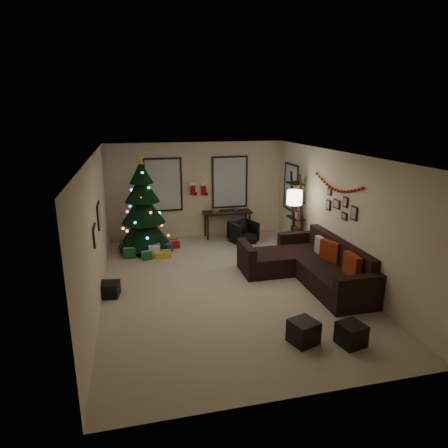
{
  "coord_description": "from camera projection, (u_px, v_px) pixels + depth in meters",
  "views": [
    {
      "loc": [
        -1.79,
        -7.33,
        3.48
      ],
      "look_at": [
        0.1,
        0.6,
        1.15
      ],
      "focal_mm": 31.37,
      "sensor_mm": 36.0,
      "label": 1
    }
  ],
  "objects": [
    {
      "name": "garland",
      "position": [
        337.0,
        185.0,
        8.3
      ],
      "size": [
        0.08,
        1.9,
        0.3
      ],
      "primitive_type": null,
      "color": "#A5140C",
      "rests_on": "wall_right"
    },
    {
      "name": "pillow_cream",
      "position": [
        321.0,
        246.0,
        8.67
      ],
      "size": [
        0.13,
        0.39,
        0.38
      ],
      "primitive_type": "cube",
      "rotation": [
        0.0,
        0.0,
        0.06
      ],
      "color": "#BEB09A",
      "rests_on": "sofa"
    },
    {
      "name": "wall_right",
      "position": [
        339.0,
        215.0,
        8.4
      ],
      "size": [
        0.0,
        7.0,
        7.0
      ],
      "primitive_type": "plane",
      "rotation": [
        1.57,
        0.0,
        -1.57
      ],
      "color": "beige",
      "rests_on": "floor"
    },
    {
      "name": "wall_front",
      "position": [
        297.0,
        302.0,
        4.57
      ],
      "size": [
        5.0,
        0.0,
        5.0
      ],
      "primitive_type": "plane",
      "rotation": [
        -1.57,
        0.0,
        0.0
      ],
      "color": "beige",
      "rests_on": "floor"
    },
    {
      "name": "desk",
      "position": [
        227.0,
        214.0,
        11.23
      ],
      "size": [
        1.39,
        0.5,
        0.75
      ],
      "color": "black",
      "rests_on": "floor"
    },
    {
      "name": "stocking_left",
      "position": [
        193.0,
        189.0,
        10.9
      ],
      "size": [
        0.2,
        0.05,
        0.36
      ],
      "color": "#990F0C",
      "rests_on": "wall_back"
    },
    {
      "name": "ceiling",
      "position": [
        226.0,
        155.0,
        7.47
      ],
      "size": [
        7.0,
        7.0,
        0.0
      ],
      "primitive_type": "plane",
      "rotation": [
        3.14,
        0.0,
        0.0
      ],
      "color": "white",
      "rests_on": "floor"
    },
    {
      "name": "sofa",
      "position": [
        310.0,
        266.0,
        8.41
      ],
      "size": [
        2.01,
        2.91,
        0.9
      ],
      "color": "black",
      "rests_on": "floor"
    },
    {
      "name": "art_abstract",
      "position": [
        95.0,
        235.0,
        6.85
      ],
      "size": [
        0.04,
        0.45,
        0.35
      ],
      "color": "black",
      "rests_on": "wall_left"
    },
    {
      "name": "pillow_red_b",
      "position": [
        330.0,
        252.0,
        8.29
      ],
      "size": [
        0.3,
        0.47,
        0.46
      ],
      "primitive_type": "cube",
      "rotation": [
        0.0,
        0.0,
        0.41
      ],
      "color": "maroon",
      "rests_on": "sofa"
    },
    {
      "name": "window_back_right",
      "position": [
        230.0,
        182.0,
        11.24
      ],
      "size": [
        1.05,
        0.06,
        1.5
      ],
      "color": "#728CB2",
      "rests_on": "wall_back"
    },
    {
      "name": "ottoman_near",
      "position": [
        303.0,
        332.0,
        6.09
      ],
      "size": [
        0.49,
        0.49,
        0.37
      ],
      "primitive_type": "cube",
      "rotation": [
        0.0,
        0.0,
        0.31
      ],
      "color": "black",
      "rests_on": "floor"
    },
    {
      "name": "bookshelf",
      "position": [
        296.0,
        213.0,
        10.1
      ],
      "size": [
        0.3,
        0.59,
        2.04
      ],
      "color": "black",
      "rests_on": "floor"
    },
    {
      "name": "window_right_wall",
      "position": [
        291.0,
        187.0,
        10.74
      ],
      "size": [
        0.06,
        0.9,
        1.3
      ],
      "color": "#728CB2",
      "rests_on": "wall_right"
    },
    {
      "name": "presents",
      "position": [
        151.0,
        250.0,
        9.95
      ],
      "size": [
        1.5,
        1.01,
        0.3
      ],
      "rotation": [
        0.0,
        0.0,
        -0.11
      ],
      "color": "navy",
      "rests_on": "floor"
    },
    {
      "name": "ottoman_far",
      "position": [
        351.0,
        334.0,
        6.04
      ],
      "size": [
        0.44,
        0.44,
        0.35
      ],
      "primitive_type": "cube",
      "rotation": [
        0.0,
        0.0,
        0.2
      ],
      "color": "black",
      "rests_on": "floor"
    },
    {
      "name": "wall_left",
      "position": [
        96.0,
        231.0,
        7.29
      ],
      "size": [
        0.0,
        7.0,
        7.0
      ],
      "primitive_type": "plane",
      "rotation": [
        1.57,
        0.0,
        1.57
      ],
      "color": "beige",
      "rests_on": "floor"
    },
    {
      "name": "christmas_tree",
      "position": [
        143.0,
        211.0,
        10.02
      ],
      "size": [
        1.36,
        1.36,
        2.53
      ],
      "rotation": [
        0.0,
        0.0,
        -0.13
      ],
      "color": "black",
      "rests_on": "floor"
    },
    {
      "name": "pillow_red_a",
      "position": [
        352.0,
        267.0,
        7.48
      ],
      "size": [
        0.15,
        0.5,
        0.5
      ],
      "primitive_type": "cube",
      "rotation": [
        0.0,
        0.0,
        -0.05
      ],
      "color": "maroon",
      "rests_on": "sofa"
    },
    {
      "name": "floor",
      "position": [
        226.0,
        284.0,
        8.21
      ],
      "size": [
        7.0,
        7.0,
        0.0
      ],
      "primitive_type": "plane",
      "color": "tan",
      "rests_on": "ground"
    },
    {
      "name": "gallery",
      "position": [
        341.0,
        206.0,
        8.26
      ],
      "size": [
        0.03,
        1.25,
        0.54
      ],
      "color": "black",
      "rests_on": "wall_right"
    },
    {
      "name": "stocking_right",
      "position": [
        204.0,
        189.0,
        11.1
      ],
      "size": [
        0.2,
        0.05,
        0.36
      ],
      "color": "#990F0C",
      "rests_on": "wall_back"
    },
    {
      "name": "desk_chair",
      "position": [
        243.0,
        232.0,
        10.78
      ],
      "size": [
        0.75,
        0.72,
        0.62
      ],
      "primitive_type": "imported",
      "rotation": [
        0.0,
        0.0,
        0.33
      ],
      "color": "black",
      "rests_on": "floor"
    },
    {
      "name": "storage_bin",
      "position": [
        105.0,
        290.0,
        7.66
      ],
      "size": [
        0.61,
        0.46,
        0.28
      ],
      "primitive_type": "cube",
      "rotation": [
        0.0,
        0.0,
        -0.17
      ],
      "color": "black",
      "rests_on": "floor"
    },
    {
      "name": "art_map",
      "position": [
        99.0,
        215.0,
        7.9
      ],
      "size": [
        0.04,
        0.6,
        0.5
      ],
      "color": "black",
      "rests_on": "wall_left"
    },
    {
      "name": "window_back_left",
      "position": [
        163.0,
        185.0,
        10.82
      ],
      "size": [
        1.05,
        0.06,
        1.5
      ],
      "color": "#728CB2",
      "rests_on": "wall_back"
    },
    {
      "name": "floor_lamp",
      "position": [
        294.0,
        202.0,
        9.31
      ],
      "size": [
        0.36,
        0.36,
        1.7
      ],
      "rotation": [
        0.0,
        0.0,
        0.41
      ],
      "color": "black",
      "rests_on": "floor"
    },
    {
      "name": "potted_plant",
      "position": [
        300.0,
        181.0,
        9.74
      ],
      "size": [
        0.61,
        0.59,
        0.53
      ],
      "primitive_type": "imported",
      "rotation": [
        0.0,
        0.0,
        0.48
      ],
      "color": "#4C4C4C",
      "rests_on": "bookshelf"
    },
    {
      "name": "wall_back",
      "position": [
        197.0,
        190.0,
        11.12
      ],
      "size": [
        5.0,
        0.0,
        5.0
      ],
      "primitive_type": "plane",
      "rotation": [
        1.57,
        0.0,
        0.0
      ],
      "color": "beige",
      "rests_on": "floor"
    }
  ]
}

